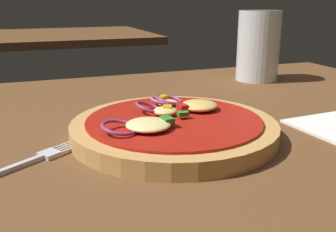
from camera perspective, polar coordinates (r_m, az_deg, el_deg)
The scene contains 5 objects.
dining_table at distance 0.43m, azimuth -2.81°, elevation -6.68°, with size 1.12×0.84×0.03m.
pizza at distance 0.46m, azimuth 0.82°, elevation -1.61°, with size 0.24×0.24×0.04m.
fork at distance 0.41m, azimuth -20.18°, elevation -6.53°, with size 0.14×0.10×0.01m.
beer_glass at distance 0.79m, azimuth 13.00°, elevation 9.45°, with size 0.08×0.08×0.13m.
background_table at distance 1.88m, azimuth -16.39°, elevation 11.00°, with size 0.87×0.66×0.03m.
Camera 1 is at (-0.12, -0.38, 0.19)m, focal length 41.78 mm.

